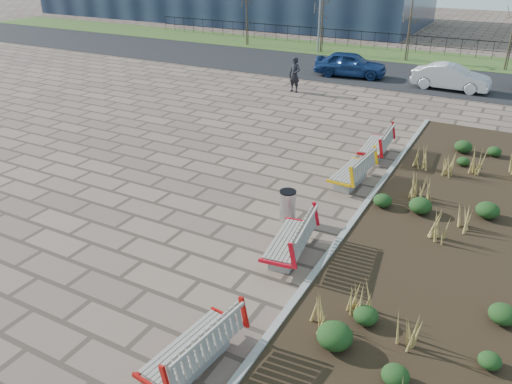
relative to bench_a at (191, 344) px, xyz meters
The scene contains 19 objects.
ground 3.75m from the bench_a, 143.85° to the left, with size 120.00×120.00×0.00m, color #715D4E.
planting_bed 7.90m from the bench_a, 65.68° to the left, with size 4.50×18.00×0.10m, color black.
planting_curb 7.26m from the bench_a, 82.71° to the left, with size 0.16×18.00×0.15m, color gray.
grass_verge_far 30.34m from the bench_a, 95.67° to the left, with size 80.00×5.00×0.04m, color #33511E.
road 24.38m from the bench_a, 97.07° to the left, with size 80.00×7.00×0.02m, color black.
bench_a is the anchor object (origin of this frame).
bench_b 4.06m from the bench_a, 90.00° to the left, with size 0.90×2.10×1.00m, color red, non-canonical shape.
bench_c 8.76m from the bench_a, 90.00° to the left, with size 0.90×2.10×1.00m, color #FFB60D, non-canonical shape.
bench_d 11.40m from the bench_a, 90.00° to the left, with size 0.90×2.10×1.00m, color red, non-canonical shape.
litter_bin 5.69m from the bench_a, 97.66° to the left, with size 0.44×0.44×0.89m, color #B2B2B7.
pedestrian 19.13m from the bench_a, 108.97° to the left, with size 0.64×0.42×1.77m, color black.
car_blue 23.18m from the bench_a, 101.88° to the left, with size 1.64×4.08×1.39m, color navy.
car_silver 22.37m from the bench_a, 87.89° to the left, with size 1.37×3.92×1.29m, color #B4B5BC.
tree_a 32.41m from the bench_a, 117.60° to the left, with size 1.40×1.40×4.00m, color #4C3D2D, non-canonical shape.
tree_b 30.11m from the bench_a, 107.42° to the left, with size 1.40×1.40×4.00m, color #4C3D2D, non-canonical shape.
tree_c 28.89m from the bench_a, 95.97° to the left, with size 1.40×1.40×4.00m, color #4C3D2D, non-canonical shape.
tree_d 28.89m from the bench_a, 84.03° to the left, with size 1.40×1.40×4.00m, color #4C3D2D, non-canonical shape.
lamp_west 29.70m from the bench_a, 107.71° to the left, with size 0.24×0.60×6.00m, color gray, non-canonical shape.
railing_fence 31.83m from the bench_a, 95.41° to the left, with size 44.00×0.10×1.20m, color black, non-canonical shape.
Camera 1 is at (7.21, -7.56, 6.85)m, focal length 35.00 mm.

